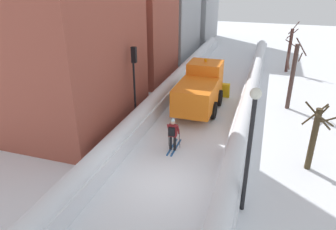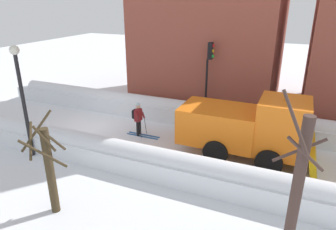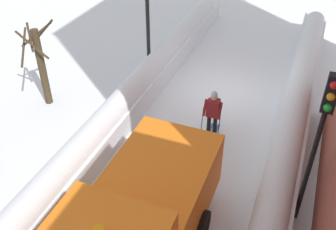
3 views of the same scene
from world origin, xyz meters
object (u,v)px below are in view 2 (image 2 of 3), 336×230
(plow_truck, at_px, (248,127))
(skier, at_px, (138,117))
(bare_tree_near, at_px, (49,167))
(street_lamp, at_px, (21,88))
(bare_tree_mid, at_px, (296,193))
(traffic_light_pole, at_px, (209,68))

(plow_truck, distance_m, skier, 5.62)
(skier, xyz_separation_m, bare_tree_near, (6.54, 0.36, 0.70))
(street_lamp, distance_m, bare_tree_mid, 11.25)
(traffic_light_pole, distance_m, bare_tree_mid, 10.23)
(bare_tree_near, bearing_deg, street_lamp, -125.07)
(plow_truck, relative_size, skier, 3.31)
(skier, height_order, bare_tree_near, bare_tree_near)
(traffic_light_pole, relative_size, bare_tree_near, 1.33)
(plow_truck, height_order, skier, plow_truck)
(plow_truck, bearing_deg, skier, -91.64)
(plow_truck, height_order, street_lamp, street_lamp)
(plow_truck, height_order, traffic_light_pole, traffic_light_pole)
(plow_truck, bearing_deg, traffic_light_pole, -139.39)
(skier, xyz_separation_m, bare_tree_mid, (5.76, 7.63, 1.27))
(bare_tree_near, relative_size, bare_tree_mid, 0.71)
(traffic_light_pole, bearing_deg, bare_tree_near, -13.72)
(plow_truck, bearing_deg, street_lamp, -67.59)
(plow_truck, relative_size, street_lamp, 1.20)
(skier, distance_m, bare_tree_mid, 9.64)
(skier, distance_m, traffic_light_pole, 4.73)
(plow_truck, xyz_separation_m, bare_tree_near, (6.38, -5.24, 0.23))
(street_lamp, bearing_deg, bare_tree_near, 54.93)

